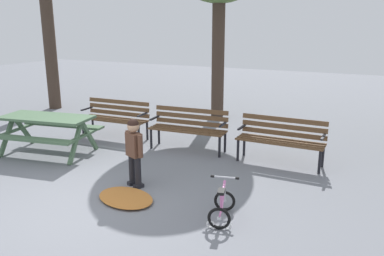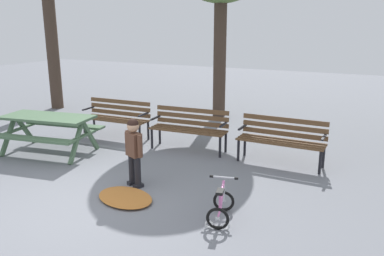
{
  "view_description": "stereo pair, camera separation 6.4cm",
  "coord_description": "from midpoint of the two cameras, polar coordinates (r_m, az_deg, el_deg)",
  "views": [
    {
      "loc": [
        3.67,
        -3.87,
        2.54
      ],
      "look_at": [
        0.87,
        1.82,
        0.85
      ],
      "focal_mm": 36.76,
      "sensor_mm": 36.0,
      "label": 1
    },
    {
      "loc": [
        3.73,
        -3.84,
        2.54
      ],
      "look_at": [
        0.87,
        1.82,
        0.85
      ],
      "focal_mm": 36.76,
      "sensor_mm": 36.0,
      "label": 2
    }
  ],
  "objects": [
    {
      "name": "ground",
      "position": [
        5.92,
        -15.64,
        -11.09
      ],
      "size": [
        36.0,
        36.0,
        0.0
      ],
      "primitive_type": "plane",
      "color": "slate"
    },
    {
      "name": "picnic_table",
      "position": [
        8.33,
        -19.94,
        0.49
      ],
      "size": [
        2.0,
        1.63,
        0.79
      ],
      "color": "#4C6B4C",
      "rests_on": "ground"
    },
    {
      "name": "park_bench_far_left",
      "position": [
        9.11,
        -10.63,
        1.81
      ],
      "size": [
        1.62,
        0.52,
        0.85
      ],
      "color": "brown",
      "rests_on": "ground"
    },
    {
      "name": "park_bench_left",
      "position": [
        8.07,
        -0.12,
        0.36
      ],
      "size": [
        1.63,
        0.57,
        0.85
      ],
      "color": "brown",
      "rests_on": "ground"
    },
    {
      "name": "park_bench_right",
      "position": [
        7.46,
        13.15,
        -1.27
      ],
      "size": [
        1.6,
        0.46,
        0.85
      ],
      "color": "brown",
      "rests_on": "ground"
    },
    {
      "name": "child_standing",
      "position": [
        6.25,
        -8.15,
        -2.73
      ],
      "size": [
        0.4,
        0.25,
        1.12
      ],
      "color": "black",
      "rests_on": "ground"
    },
    {
      "name": "kids_bicycle",
      "position": [
        5.32,
        4.55,
        -11.24
      ],
      "size": [
        0.47,
        0.62,
        0.54
      ],
      "color": "black",
      "rests_on": "ground"
    },
    {
      "name": "leaf_pile",
      "position": [
        6.02,
        -9.37,
        -9.87
      ],
      "size": [
        1.09,
        0.89,
        0.07
      ],
      "primitive_type": "ellipsoid",
      "rotation": [
        0.0,
        0.0,
        2.87
      ],
      "color": "#B26B2D",
      "rests_on": "ground"
    }
  ]
}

